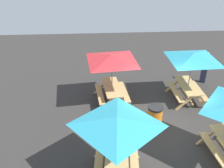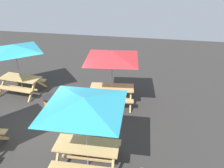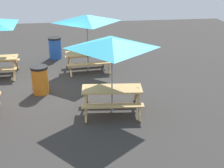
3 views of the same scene
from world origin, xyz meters
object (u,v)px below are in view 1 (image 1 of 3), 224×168
at_px(picnic_table_1, 117,126).
at_px(picnic_table_2, 193,60).
at_px(trash_bin_orange, 155,117).
at_px(person_standing, 205,67).
at_px(picnic_table_0, 112,62).

bearing_deg(picnic_table_1, picnic_table_2, -35.40).
bearing_deg(picnic_table_2, trash_bin_orange, 132.89).
bearing_deg(person_standing, picnic_table_2, -104.62).
relative_size(picnic_table_1, picnic_table_2, 0.83).
relative_size(picnic_table_2, trash_bin_orange, 2.88).
height_order(trash_bin_orange, person_standing, person_standing).
height_order(picnic_table_2, trash_bin_orange, picnic_table_2).
distance_m(picnic_table_2, trash_bin_orange, 3.08).
distance_m(picnic_table_2, person_standing, 2.36).
height_order(picnic_table_0, picnic_table_1, same).
bearing_deg(picnic_table_0, picnic_table_1, 172.18).
distance_m(picnic_table_1, picnic_table_2, 5.49).
bearing_deg(picnic_table_0, person_standing, -78.79).
height_order(picnic_table_2, person_standing, picnic_table_2).
height_order(picnic_table_1, trash_bin_orange, picnic_table_1).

